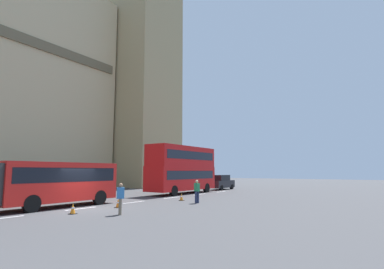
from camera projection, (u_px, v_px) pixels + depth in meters
name	position (u px, v px, depth m)	size (l,w,h in m)	color
ground_plane	(84.00, 208.00, 18.60)	(160.00, 160.00, 0.00)	#424244
lane_centre_marking	(110.00, 205.00, 20.33)	(34.40, 0.16, 0.01)	silver
double_decker_bus	(183.00, 168.00, 31.07)	(9.28, 2.54, 4.90)	red
sedan_lead	(221.00, 182.00, 37.62)	(4.40, 1.86, 1.85)	black
traffic_cone_west	(73.00, 209.00, 16.20)	(0.36, 0.36, 0.58)	black
traffic_cone_middle	(118.00, 203.00, 18.98)	(0.36, 0.36, 0.58)	black
traffic_cone_east	(181.00, 197.00, 23.53)	(0.36, 0.36, 0.58)	black
pedestrian_near_cones	(120.00, 198.00, 15.98)	(0.46, 0.44, 1.69)	#726651
pedestrian_by_kerb	(197.00, 191.00, 21.75)	(0.35, 0.45, 1.69)	#262D4C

